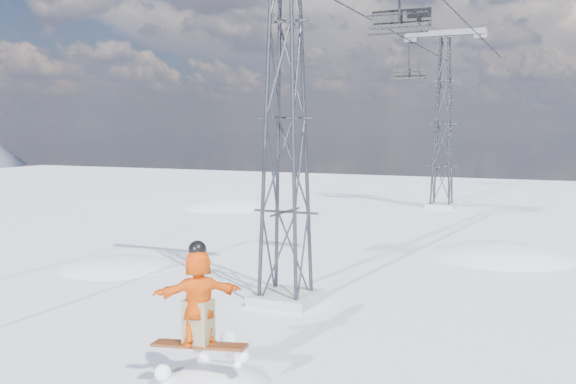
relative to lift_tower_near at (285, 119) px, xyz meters
name	(u,v)px	position (x,y,z in m)	size (l,w,h in m)	color
lift_tower_near	(285,119)	(0.00, 0.00, 0.00)	(5.20, 1.80, 11.43)	#999999
lift_tower_far	(443,124)	(0.00, 25.00, 0.00)	(5.20, 1.80, 11.43)	#999999
haul_cables	(391,1)	(0.00, 11.50, 5.38)	(4.46, 51.00, 0.06)	black
lift_chair_mid	(400,20)	(2.20, 4.50, 3.36)	(2.04, 0.59, 2.53)	black
lift_chair_far	(409,75)	(-2.20, 24.62, 3.20)	(2.20, 0.63, 2.73)	black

